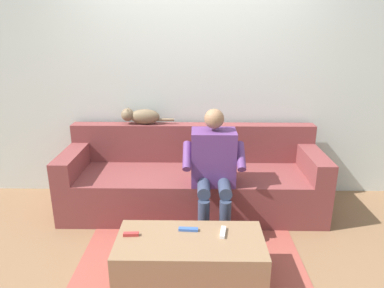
# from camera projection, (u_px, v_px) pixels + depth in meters

# --- Properties ---
(ground_plane) EXTENTS (8.00, 8.00, 0.00)m
(ground_plane) POSITION_uv_depth(u_px,v_px,m) (191.00, 248.00, 2.97)
(ground_plane) COLOR #846042
(back_wall) EXTENTS (5.05, 0.06, 2.79)m
(back_wall) POSITION_uv_depth(u_px,v_px,m) (193.00, 67.00, 3.64)
(back_wall) COLOR silver
(back_wall) RESTS_ON ground
(couch) EXTENTS (2.55, 0.80, 0.82)m
(couch) POSITION_uv_depth(u_px,v_px,m) (192.00, 182.00, 3.57)
(couch) COLOR brown
(couch) RESTS_ON ground
(coffee_table) EXTENTS (1.06, 0.50, 0.36)m
(coffee_table) POSITION_uv_depth(u_px,v_px,m) (190.00, 260.00, 2.53)
(coffee_table) COLOR #8C6B4C
(coffee_table) RESTS_ON ground
(person_solo_seated) EXTENTS (0.55, 0.56, 1.12)m
(person_solo_seated) POSITION_uv_depth(u_px,v_px,m) (214.00, 164.00, 3.11)
(person_solo_seated) COLOR #5B3370
(person_solo_seated) RESTS_ON ground
(cat_on_backrest) EXTENTS (0.55, 0.14, 0.17)m
(cat_on_backrest) POSITION_uv_depth(u_px,v_px,m) (140.00, 116.00, 3.65)
(cat_on_backrest) COLOR #756047
(cat_on_backrest) RESTS_ON couch
(remote_blue) EXTENTS (0.15, 0.04, 0.02)m
(remote_blue) POSITION_uv_depth(u_px,v_px,m) (188.00, 229.00, 2.58)
(remote_blue) COLOR #3860B7
(remote_blue) RESTS_ON coffee_table
(remote_white) EXTENTS (0.06, 0.14, 0.02)m
(remote_white) POSITION_uv_depth(u_px,v_px,m) (223.00, 232.00, 2.54)
(remote_white) COLOR white
(remote_white) RESTS_ON coffee_table
(remote_red) EXTENTS (0.11, 0.04, 0.02)m
(remote_red) POSITION_uv_depth(u_px,v_px,m) (131.00, 234.00, 2.51)
(remote_red) COLOR #B73333
(remote_red) RESTS_ON coffee_table
(floor_rug) EXTENTS (1.79, 1.77, 0.01)m
(floor_rug) POSITION_uv_depth(u_px,v_px,m) (191.00, 269.00, 2.71)
(floor_rug) COLOR #9E473D
(floor_rug) RESTS_ON ground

